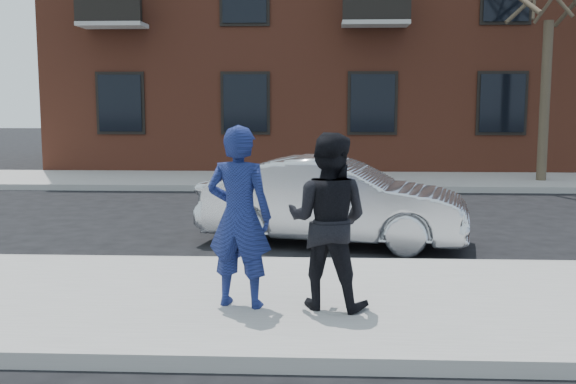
{
  "coord_description": "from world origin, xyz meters",
  "views": [
    {
      "loc": [
        -1.47,
        -7.3,
        2.23
      ],
      "look_at": [
        -1.83,
        0.4,
        1.2
      ],
      "focal_mm": 42.0,
      "sensor_mm": 36.0,
      "label": 1
    }
  ],
  "objects": [
    {
      "name": "far_sidewalk",
      "position": [
        0.0,
        11.25,
        0.07
      ],
      "size": [
        50.0,
        3.5,
        0.15
      ],
      "primitive_type": "cube",
      "color": "gray",
      "rests_on": "ground"
    },
    {
      "name": "ground",
      "position": [
        0.0,
        0.0,
        0.0
      ],
      "size": [
        100.0,
        100.0,
        0.0
      ],
      "primitive_type": "plane",
      "color": "black",
      "rests_on": "ground"
    },
    {
      "name": "near_curb",
      "position": [
        0.0,
        1.55,
        0.07
      ],
      "size": [
        50.0,
        0.1,
        0.15
      ],
      "primitive_type": "cube",
      "color": "#999691",
      "rests_on": "ground"
    },
    {
      "name": "silver_sedan",
      "position": [
        -1.24,
        3.2,
        0.68
      ],
      "size": [
        4.37,
        2.27,
        1.37
      ],
      "primitive_type": "imported",
      "rotation": [
        0.0,
        0.0,
        1.36
      ],
      "color": "#B7BABF",
      "rests_on": "ground"
    },
    {
      "name": "far_curb",
      "position": [
        0.0,
        9.45,
        0.07
      ],
      "size": [
        50.0,
        0.1,
        0.15
      ],
      "primitive_type": "cube",
      "color": "#999691",
      "rests_on": "ground"
    },
    {
      "name": "near_sidewalk",
      "position": [
        0.0,
        -0.25,
        0.07
      ],
      "size": [
        50.0,
        3.5,
        0.15
      ],
      "primitive_type": "cube",
      "color": "gray",
      "rests_on": "ground"
    },
    {
      "name": "man_hoodie",
      "position": [
        -2.28,
        -0.59,
        1.08
      ],
      "size": [
        0.76,
        0.58,
        1.86
      ],
      "rotation": [
        0.0,
        0.0,
        2.93
      ],
      "color": "navy",
      "rests_on": "near_sidewalk"
    },
    {
      "name": "man_peacoat",
      "position": [
        -1.38,
        -0.58,
        1.04
      ],
      "size": [
        1.02,
        0.9,
        1.79
      ],
      "rotation": [
        0.0,
        0.0,
        2.85
      ],
      "color": "black",
      "rests_on": "near_sidewalk"
    }
  ]
}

